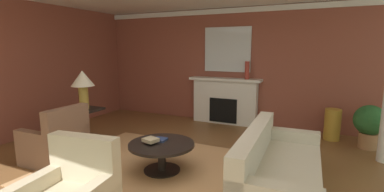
{
  "coord_description": "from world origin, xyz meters",
  "views": [
    {
      "loc": [
        1.97,
        -3.41,
        1.86
      ],
      "look_at": [
        -0.15,
        1.14,
        1.0
      ],
      "focal_mm": 25.83,
      "sensor_mm": 36.0,
      "label": 1
    }
  ],
  "objects_px": {
    "sofa": "(278,174)",
    "potted_plant": "(370,123)",
    "fireplace": "(225,102)",
    "armchair_near_window": "(56,144)",
    "side_table": "(85,124)",
    "mantel_mirror": "(227,50)",
    "table_lamp": "(83,82)",
    "vase_tall_corner": "(332,124)",
    "vase_mantel_right": "(247,70)",
    "coffee_table": "(162,150)"
  },
  "relations": [
    {
      "from": "sofa",
      "to": "potted_plant",
      "type": "bearing_deg",
      "value": 62.4
    },
    {
      "from": "fireplace",
      "to": "armchair_near_window",
      "type": "height_order",
      "value": "fireplace"
    },
    {
      "from": "potted_plant",
      "to": "armchair_near_window",
      "type": "bearing_deg",
      "value": -148.59
    },
    {
      "from": "fireplace",
      "to": "armchair_near_window",
      "type": "distance_m",
      "value": 3.92
    },
    {
      "from": "fireplace",
      "to": "armchair_near_window",
      "type": "relative_size",
      "value": 1.89
    },
    {
      "from": "side_table",
      "to": "mantel_mirror",
      "type": "bearing_deg",
      "value": 53.42
    },
    {
      "from": "armchair_near_window",
      "to": "table_lamp",
      "type": "distance_m",
      "value": 1.31
    },
    {
      "from": "side_table",
      "to": "potted_plant",
      "type": "xyz_separation_m",
      "value": [
        5.04,
        2.02,
        0.09
      ]
    },
    {
      "from": "vase_tall_corner",
      "to": "potted_plant",
      "type": "xyz_separation_m",
      "value": [
        0.6,
        -0.29,
        0.17
      ]
    },
    {
      "from": "armchair_near_window",
      "to": "vase_mantel_right",
      "type": "xyz_separation_m",
      "value": [
        2.3,
        3.45,
        1.05
      ]
    },
    {
      "from": "fireplace",
      "to": "mantel_mirror",
      "type": "bearing_deg",
      "value": 90.0
    },
    {
      "from": "fireplace",
      "to": "coffee_table",
      "type": "height_order",
      "value": "fireplace"
    },
    {
      "from": "sofa",
      "to": "potted_plant",
      "type": "distance_m",
      "value": 2.81
    },
    {
      "from": "vase_mantel_right",
      "to": "table_lamp",
      "type": "bearing_deg",
      "value": -135.2
    },
    {
      "from": "coffee_table",
      "to": "fireplace",
      "type": "bearing_deg",
      "value": 90.36
    },
    {
      "from": "table_lamp",
      "to": "side_table",
      "type": "bearing_deg",
      "value": 90.0
    },
    {
      "from": "side_table",
      "to": "table_lamp",
      "type": "distance_m",
      "value": 0.82
    },
    {
      "from": "fireplace",
      "to": "coffee_table",
      "type": "relative_size",
      "value": 1.8
    },
    {
      "from": "fireplace",
      "to": "vase_tall_corner",
      "type": "distance_m",
      "value": 2.45
    },
    {
      "from": "table_lamp",
      "to": "potted_plant",
      "type": "bearing_deg",
      "value": 21.79
    },
    {
      "from": "side_table",
      "to": "potted_plant",
      "type": "relative_size",
      "value": 0.84
    },
    {
      "from": "potted_plant",
      "to": "side_table",
      "type": "bearing_deg",
      "value": -158.21
    },
    {
      "from": "armchair_near_window",
      "to": "potted_plant",
      "type": "height_order",
      "value": "armchair_near_window"
    },
    {
      "from": "side_table",
      "to": "vase_tall_corner",
      "type": "bearing_deg",
      "value": 27.4
    },
    {
      "from": "table_lamp",
      "to": "potted_plant",
      "type": "xyz_separation_m",
      "value": [
        5.04,
        2.02,
        -0.73
      ]
    },
    {
      "from": "armchair_near_window",
      "to": "vase_tall_corner",
      "type": "xyz_separation_m",
      "value": [
        4.17,
        3.2,
        0.02
      ]
    },
    {
      "from": "table_lamp",
      "to": "vase_tall_corner",
      "type": "bearing_deg",
      "value": 27.4
    },
    {
      "from": "armchair_near_window",
      "to": "fireplace",
      "type": "bearing_deg",
      "value": 63.44
    },
    {
      "from": "coffee_table",
      "to": "side_table",
      "type": "relative_size",
      "value": 1.43
    },
    {
      "from": "table_lamp",
      "to": "vase_mantel_right",
      "type": "bearing_deg",
      "value": 44.8
    },
    {
      "from": "fireplace",
      "to": "potted_plant",
      "type": "bearing_deg",
      "value": -10.96
    },
    {
      "from": "mantel_mirror",
      "to": "vase_tall_corner",
      "type": "xyz_separation_m",
      "value": [
        2.42,
        -0.42,
        -1.52
      ]
    },
    {
      "from": "fireplace",
      "to": "table_lamp",
      "type": "relative_size",
      "value": 2.4
    },
    {
      "from": "coffee_table",
      "to": "table_lamp",
      "type": "xyz_separation_m",
      "value": [
        -2.04,
        0.47,
        0.89
      ]
    },
    {
      "from": "mantel_mirror",
      "to": "coffee_table",
      "type": "distance_m",
      "value": 3.53
    },
    {
      "from": "armchair_near_window",
      "to": "table_lamp",
      "type": "bearing_deg",
      "value": 106.76
    },
    {
      "from": "armchair_near_window",
      "to": "potted_plant",
      "type": "bearing_deg",
      "value": 31.41
    },
    {
      "from": "coffee_table",
      "to": "potted_plant",
      "type": "distance_m",
      "value": 3.9
    },
    {
      "from": "armchair_near_window",
      "to": "potted_plant",
      "type": "relative_size",
      "value": 1.14
    },
    {
      "from": "side_table",
      "to": "vase_tall_corner",
      "type": "distance_m",
      "value": 5.0
    },
    {
      "from": "mantel_mirror",
      "to": "vase_mantel_right",
      "type": "xyz_separation_m",
      "value": [
        0.55,
        -0.17,
        -0.48
      ]
    },
    {
      "from": "sofa",
      "to": "coffee_table",
      "type": "relative_size",
      "value": 2.13
    },
    {
      "from": "armchair_near_window",
      "to": "potted_plant",
      "type": "xyz_separation_m",
      "value": [
        4.77,
        2.91,
        0.19
      ]
    },
    {
      "from": "vase_tall_corner",
      "to": "table_lamp",
      "type": "bearing_deg",
      "value": -152.6
    },
    {
      "from": "sofa",
      "to": "side_table",
      "type": "relative_size",
      "value": 3.04
    },
    {
      "from": "table_lamp",
      "to": "vase_mantel_right",
      "type": "distance_m",
      "value": 3.62
    },
    {
      "from": "sofa",
      "to": "vase_mantel_right",
      "type": "xyz_separation_m",
      "value": [
        -1.17,
        3.02,
        1.06
      ]
    },
    {
      "from": "coffee_table",
      "to": "side_table",
      "type": "distance_m",
      "value": 2.09
    },
    {
      "from": "table_lamp",
      "to": "potted_plant",
      "type": "relative_size",
      "value": 0.9
    },
    {
      "from": "mantel_mirror",
      "to": "sofa",
      "type": "bearing_deg",
      "value": -61.62
    }
  ]
}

